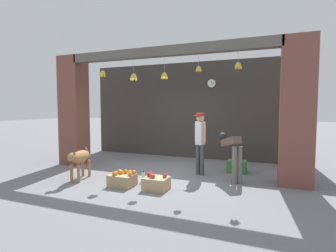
{
  "coord_description": "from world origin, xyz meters",
  "views": [
    {
      "loc": [
        2.58,
        -6.07,
        1.73
      ],
      "look_at": [
        0.0,
        0.38,
        1.24
      ],
      "focal_mm": 28.0,
      "sensor_mm": 36.0,
      "label": 1
    }
  ],
  "objects_px": {
    "shopkeeper": "(200,139)",
    "worker_stooping": "(232,150)",
    "produce_box_green": "(237,166)",
    "water_bottle": "(143,177)",
    "dog": "(80,158)",
    "fruit_crate_apples": "(156,183)",
    "wall_clock": "(212,83)",
    "fruit_crate_oranges": "(123,179)"
  },
  "relations": [
    {
      "from": "worker_stooping",
      "to": "fruit_crate_oranges",
      "type": "relative_size",
      "value": 2.06
    },
    {
      "from": "shopkeeper",
      "to": "produce_box_green",
      "type": "relative_size",
      "value": 3.25
    },
    {
      "from": "shopkeeper",
      "to": "wall_clock",
      "type": "bearing_deg",
      "value": -59.42
    },
    {
      "from": "dog",
      "to": "water_bottle",
      "type": "height_order",
      "value": "dog"
    },
    {
      "from": "shopkeeper",
      "to": "worker_stooping",
      "type": "bearing_deg",
      "value": -170.45
    },
    {
      "from": "dog",
      "to": "fruit_crate_apples",
      "type": "relative_size",
      "value": 2.09
    },
    {
      "from": "fruit_crate_oranges",
      "to": "fruit_crate_apples",
      "type": "distance_m",
      "value": 0.8
    },
    {
      "from": "produce_box_green",
      "to": "wall_clock",
      "type": "xyz_separation_m",
      "value": [
        -1.04,
        1.48,
        2.37
      ]
    },
    {
      "from": "dog",
      "to": "wall_clock",
      "type": "height_order",
      "value": "wall_clock"
    },
    {
      "from": "fruit_crate_apples",
      "to": "produce_box_green",
      "type": "relative_size",
      "value": 1.03
    },
    {
      "from": "dog",
      "to": "worker_stooping",
      "type": "xyz_separation_m",
      "value": [
        3.38,
        1.29,
        0.21
      ]
    },
    {
      "from": "worker_stooping",
      "to": "wall_clock",
      "type": "distance_m",
      "value": 3.12
    },
    {
      "from": "fruit_crate_oranges",
      "to": "wall_clock",
      "type": "xyz_separation_m",
      "value": [
        1.15,
        3.68,
        2.38
      ]
    },
    {
      "from": "fruit_crate_oranges",
      "to": "water_bottle",
      "type": "distance_m",
      "value": 0.53
    },
    {
      "from": "dog",
      "to": "produce_box_green",
      "type": "bearing_deg",
      "value": 109.06
    },
    {
      "from": "fruit_crate_oranges",
      "to": "dog",
      "type": "bearing_deg",
      "value": 178.01
    },
    {
      "from": "fruit_crate_apples",
      "to": "dog",
      "type": "bearing_deg",
      "value": -179.96
    },
    {
      "from": "produce_box_green",
      "to": "water_bottle",
      "type": "relative_size",
      "value": 1.91
    },
    {
      "from": "fruit_crate_oranges",
      "to": "produce_box_green",
      "type": "height_order",
      "value": "fruit_crate_oranges"
    },
    {
      "from": "dog",
      "to": "fruit_crate_apples",
      "type": "distance_m",
      "value": 2.05
    },
    {
      "from": "produce_box_green",
      "to": "water_bottle",
      "type": "distance_m",
      "value": 2.59
    },
    {
      "from": "dog",
      "to": "shopkeeper",
      "type": "xyz_separation_m",
      "value": [
        2.55,
        1.52,
        0.4
      ]
    },
    {
      "from": "fruit_crate_oranges",
      "to": "wall_clock",
      "type": "bearing_deg",
      "value": 72.59
    },
    {
      "from": "fruit_crate_apples",
      "to": "water_bottle",
      "type": "xyz_separation_m",
      "value": [
        -0.5,
        0.39,
        -0.02
      ]
    },
    {
      "from": "shopkeeper",
      "to": "worker_stooping",
      "type": "relative_size",
      "value": 1.44
    },
    {
      "from": "fruit_crate_oranges",
      "to": "fruit_crate_apples",
      "type": "relative_size",
      "value": 1.06
    },
    {
      "from": "fruit_crate_oranges",
      "to": "produce_box_green",
      "type": "bearing_deg",
      "value": 45.16
    },
    {
      "from": "shopkeeper",
      "to": "dog",
      "type": "bearing_deg",
      "value": 56.27
    },
    {
      "from": "dog",
      "to": "water_bottle",
      "type": "xyz_separation_m",
      "value": [
        1.5,
        0.39,
        -0.41
      ]
    },
    {
      "from": "worker_stooping",
      "to": "produce_box_green",
      "type": "bearing_deg",
      "value": 50.04
    },
    {
      "from": "worker_stooping",
      "to": "produce_box_green",
      "type": "xyz_separation_m",
      "value": [
        0.02,
        0.87,
        -0.58
      ]
    },
    {
      "from": "dog",
      "to": "water_bottle",
      "type": "distance_m",
      "value": 1.61
    },
    {
      "from": "shopkeeper",
      "to": "produce_box_green",
      "type": "distance_m",
      "value": 1.31
    },
    {
      "from": "produce_box_green",
      "to": "worker_stooping",
      "type": "bearing_deg",
      "value": -91.13
    },
    {
      "from": "water_bottle",
      "to": "worker_stooping",
      "type": "bearing_deg",
      "value": 25.44
    },
    {
      "from": "dog",
      "to": "fruit_crate_apples",
      "type": "bearing_deg",
      "value": 76.68
    },
    {
      "from": "worker_stooping",
      "to": "dog",
      "type": "bearing_deg",
      "value": 162.01
    },
    {
      "from": "fruit_crate_oranges",
      "to": "wall_clock",
      "type": "relative_size",
      "value": 1.9
    },
    {
      "from": "shopkeeper",
      "to": "fruit_crate_apples",
      "type": "distance_m",
      "value": 1.8
    },
    {
      "from": "fruit_crate_apples",
      "to": "wall_clock",
      "type": "height_order",
      "value": "wall_clock"
    },
    {
      "from": "shopkeeper",
      "to": "water_bottle",
      "type": "relative_size",
      "value": 6.2
    },
    {
      "from": "produce_box_green",
      "to": "water_bottle",
      "type": "bearing_deg",
      "value": -137.05
    }
  ]
}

